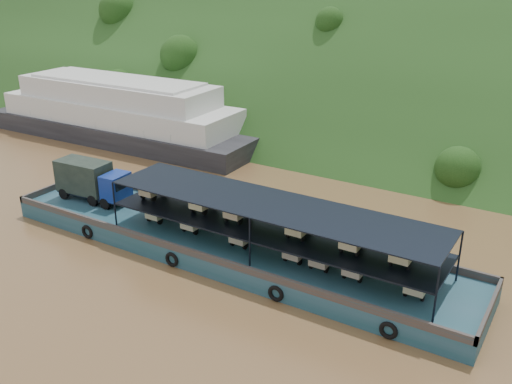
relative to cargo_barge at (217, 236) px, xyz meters
The scene contains 4 objects.
ground 3.09m from the cargo_barge, 21.83° to the left, with size 160.00×160.00×0.00m, color brown.
hillside 37.19m from the cargo_barge, 85.85° to the left, with size 140.00×28.00×28.00m, color #193312.
cargo_barge is the anchor object (origin of this frame).
passenger_ferry 30.46m from the cargo_barge, 146.72° to the left, with size 34.60×9.57×6.96m.
Camera 1 is at (18.51, -30.18, 18.99)m, focal length 40.00 mm.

